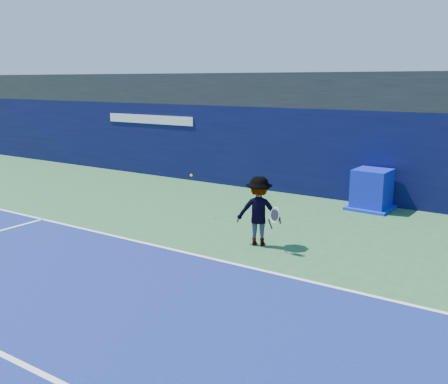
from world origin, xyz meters
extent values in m
plane|color=#2B6034|center=(0.00, 0.00, 0.00)|extent=(80.00, 80.00, 0.00)
cube|color=white|center=(0.00, 3.00, 0.01)|extent=(24.00, 0.10, 0.01)
cube|color=black|center=(0.00, 11.50, 3.60)|extent=(36.00, 3.00, 1.20)
cube|color=#090C35|center=(0.00, 10.50, 1.50)|extent=(36.00, 1.00, 3.00)
cube|color=white|center=(-7.00, 9.99, 2.35)|extent=(4.50, 0.04, 0.35)
cube|color=#0C16B2|center=(2.57, 9.43, 0.63)|extent=(1.10, 1.10, 1.25)
cube|color=#0D27B9|center=(2.57, 9.43, 0.04)|extent=(1.37, 1.37, 0.08)
imported|color=white|center=(1.32, 4.47, 0.85)|extent=(1.26, 1.03, 1.70)
cylinder|color=black|center=(1.77, 4.22, 0.65)|extent=(0.08, 0.15, 0.27)
torus|color=silver|center=(1.91, 4.17, 0.90)|extent=(0.31, 0.18, 0.30)
cylinder|color=black|center=(1.91, 4.17, 0.90)|extent=(0.26, 0.14, 0.26)
sphere|color=#D7E819|center=(-1.62, 5.69, 1.23)|extent=(0.07, 0.07, 0.07)
camera|label=1|loc=(7.00, -5.75, 3.94)|focal=40.00mm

